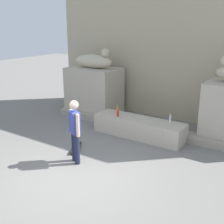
% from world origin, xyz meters
% --- Properties ---
extents(ground_plane, '(40.00, 40.00, 0.00)m').
position_xyz_m(ground_plane, '(0.00, 0.00, 0.00)').
color(ground_plane, slate).
extents(facade_wall, '(9.69, 0.60, 6.24)m').
position_xyz_m(facade_wall, '(0.00, 5.54, 3.12)').
color(facade_wall, tan).
rests_on(facade_wall, ground_plane).
extents(pedestal_left, '(1.99, 1.33, 1.81)m').
position_xyz_m(pedestal_left, '(-2.68, 4.26, 0.90)').
color(pedestal_left, '#B7AD99').
rests_on(pedestal_left, ground_plane).
extents(statue_reclining_left, '(1.63, 0.64, 0.78)m').
position_xyz_m(statue_reclining_left, '(-2.65, 4.27, 2.09)').
color(statue_reclining_left, beige).
rests_on(statue_reclining_left, pedestal_left).
extents(ledge_block, '(2.95, 0.82, 0.58)m').
position_xyz_m(ledge_block, '(0.00, 3.06, 0.29)').
color(ledge_block, '#B7AD99').
rests_on(ledge_block, ground_plane).
extents(skater, '(0.48, 0.35, 1.67)m').
position_xyz_m(skater, '(-0.49, 0.56, 0.92)').
color(skater, '#1E233F').
rests_on(skater, ground_plane).
extents(skateboard, '(0.56, 0.80, 0.08)m').
position_xyz_m(skateboard, '(-1.01, 1.15, 0.06)').
color(skateboard, black).
rests_on(skateboard, ground_plane).
extents(bottle_clear, '(0.06, 0.06, 0.27)m').
position_xyz_m(bottle_clear, '(0.93, 3.29, 0.69)').
color(bottle_clear, silver).
rests_on(bottle_clear, ledge_block).
extents(bottle_red, '(0.06, 0.06, 0.25)m').
position_xyz_m(bottle_red, '(-0.69, 2.89, 0.68)').
color(bottle_red, red).
rests_on(bottle_red, ledge_block).
extents(bottle_orange, '(0.07, 0.07, 0.30)m').
position_xyz_m(bottle_orange, '(-0.84, 3.09, 0.71)').
color(bottle_orange, orange).
rests_on(bottle_orange, ledge_block).
extents(stair_step, '(7.35, 0.50, 0.23)m').
position_xyz_m(stair_step, '(0.00, 3.58, 0.11)').
color(stair_step, gray).
rests_on(stair_step, ground_plane).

